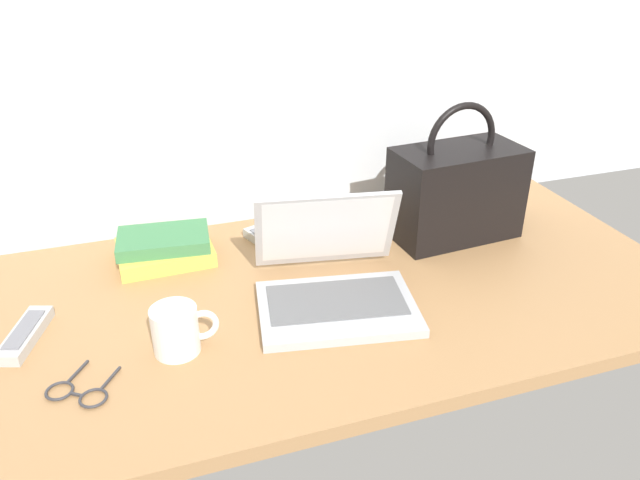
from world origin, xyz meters
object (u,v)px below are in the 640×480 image
object	(u,v)px
laptop	(333,280)
book_stack	(164,247)
remote_control_near	(269,242)
remote_control_far	(25,334)
handbag	(456,191)
coffee_mug	(177,329)
eyeglasses	(78,393)

from	to	relation	value
laptop	book_stack	distance (m)	0.42
remote_control_near	remote_control_far	xyz separation A→B (m)	(-0.52, -0.21, 0.00)
laptop	book_stack	bearing A→B (deg)	137.96
book_stack	handbag	bearing A→B (deg)	-8.30
coffee_mug	remote_control_near	xyz separation A→B (m)	(0.26, 0.33, -0.03)
laptop	remote_control_near	size ratio (longest dim) A/B	2.12
remote_control_far	coffee_mug	bearing A→B (deg)	-24.69
remote_control_near	eyeglasses	xyz separation A→B (m)	(-0.43, -0.40, -0.01)
remote_control_far	handbag	world-z (taller)	handbag
laptop	eyeglasses	distance (m)	0.52
eyeglasses	remote_control_near	bearing A→B (deg)	42.82
handbag	book_stack	distance (m)	0.70
laptop	handbag	xyz separation A→B (m)	(0.37, 0.18, 0.07)
remote_control_near	handbag	bearing A→B (deg)	-10.55
remote_control_far	book_stack	distance (m)	0.36
handbag	laptop	bearing A→B (deg)	-154.54
handbag	book_stack	size ratio (longest dim) A/B	1.54
coffee_mug	book_stack	xyz separation A→B (m)	(0.01, 0.35, -0.02)
laptop	book_stack	size ratio (longest dim) A/B	1.64
coffee_mug	eyeglasses	xyz separation A→B (m)	(-0.17, -0.07, -0.04)
coffee_mug	remote_control_far	world-z (taller)	coffee_mug
laptop	eyeglasses	bearing A→B (deg)	-164.52
eyeglasses	book_stack	bearing A→B (deg)	65.58
remote_control_near	book_stack	bearing A→B (deg)	175.88
laptop	handbag	size ratio (longest dim) A/B	1.07
remote_control_far	book_stack	size ratio (longest dim) A/B	0.77
laptop	remote_control_far	bearing A→B (deg)	174.99
coffee_mug	eyeglasses	size ratio (longest dim) A/B	0.88
remote_control_near	book_stack	xyz separation A→B (m)	(-0.24, 0.02, 0.02)
eyeglasses	laptop	bearing A→B (deg)	15.48
remote_control_near	eyeglasses	world-z (taller)	remote_control_near
coffee_mug	eyeglasses	distance (m)	0.19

